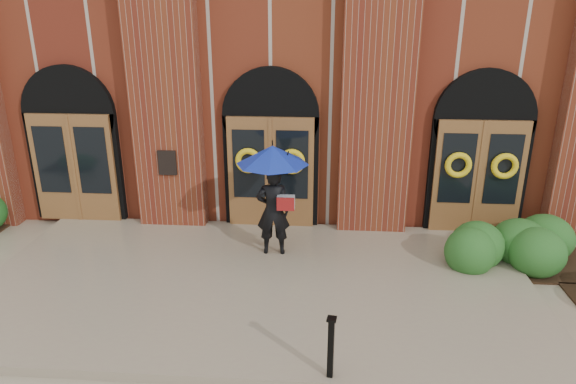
{
  "coord_description": "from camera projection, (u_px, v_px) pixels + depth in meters",
  "views": [
    {
      "loc": [
        1.19,
        -8.07,
        4.87
      ],
      "look_at": [
        0.51,
        1.0,
        1.57
      ],
      "focal_mm": 32.0,
      "sensor_mm": 36.0,
      "label": 1
    }
  ],
  "objects": [
    {
      "name": "ground",
      "position": [
        256.0,
        291.0,
        9.3
      ],
      "size": [
        90.0,
        90.0,
        0.0
      ],
      "primitive_type": "plane",
      "color": "gray",
      "rests_on": "ground"
    },
    {
      "name": "landing",
      "position": [
        257.0,
        284.0,
        9.42
      ],
      "size": [
        10.0,
        5.3,
        0.15
      ],
      "primitive_type": "cube",
      "color": "gray",
      "rests_on": "ground"
    },
    {
      "name": "church_building",
      "position": [
        290.0,
        52.0,
        16.35
      ],
      "size": [
        16.2,
        12.53,
        7.0
      ],
      "color": "maroon",
      "rests_on": "ground"
    },
    {
      "name": "man_with_umbrella",
      "position": [
        273.0,
        179.0,
        9.92
      ],
      "size": [
        1.5,
        1.5,
        2.24
      ],
      "rotation": [
        0.0,
        0.0,
        3.21
      ],
      "color": "black",
      "rests_on": "landing"
    },
    {
      "name": "metal_post",
      "position": [
        331.0,
        346.0,
        6.79
      ],
      "size": [
        0.14,
        0.14,
        0.92
      ],
      "rotation": [
        0.0,
        0.0,
        -0.16
      ],
      "color": "black",
      "rests_on": "landing"
    },
    {
      "name": "hedge_wall_right",
      "position": [
        551.0,
        245.0,
        10.11
      ],
      "size": [
        3.43,
        1.37,
        0.88
      ],
      "primitive_type": "ellipsoid",
      "color": "#22511C",
      "rests_on": "ground"
    }
  ]
}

